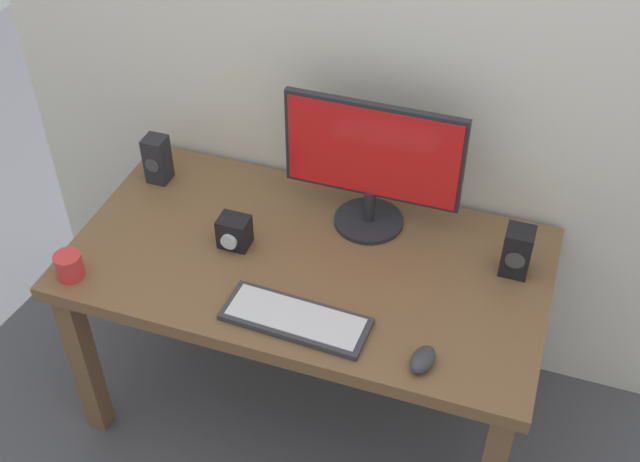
{
  "coord_description": "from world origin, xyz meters",
  "views": [
    {
      "loc": [
        0.62,
        -1.69,
        2.38
      ],
      "look_at": [
        0.04,
        0.0,
        0.83
      ],
      "focal_mm": 44.93,
      "sensor_mm": 36.0,
      "label": 1
    }
  ],
  "objects_px": {
    "mouse": "(423,359)",
    "speaker_left": "(157,159)",
    "monitor": "(372,162)",
    "coffee_mug": "(69,266)",
    "keyboard_primary": "(296,319)",
    "speaker_right": "(517,251)",
    "audio_controller": "(234,232)",
    "desk": "(308,278)"
  },
  "relations": [
    {
      "from": "speaker_left",
      "to": "speaker_right",
      "type": "bearing_deg",
      "value": -2.97
    },
    {
      "from": "keyboard_primary",
      "to": "audio_controller",
      "type": "height_order",
      "value": "audio_controller"
    },
    {
      "from": "monitor",
      "to": "coffee_mug",
      "type": "xyz_separation_m",
      "value": [
        -0.77,
        -0.53,
        -0.2
      ]
    },
    {
      "from": "audio_controller",
      "to": "speaker_right",
      "type": "bearing_deg",
      "value": 10.99
    },
    {
      "from": "monitor",
      "to": "speaker_right",
      "type": "relative_size",
      "value": 3.54
    },
    {
      "from": "audio_controller",
      "to": "coffee_mug",
      "type": "height_order",
      "value": "audio_controller"
    },
    {
      "from": "monitor",
      "to": "mouse",
      "type": "height_order",
      "value": "monitor"
    },
    {
      "from": "speaker_left",
      "to": "audio_controller",
      "type": "relative_size",
      "value": 1.64
    },
    {
      "from": "speaker_right",
      "to": "coffee_mug",
      "type": "xyz_separation_m",
      "value": [
        -1.25,
        -0.45,
        -0.04
      ]
    },
    {
      "from": "desk",
      "to": "speaker_left",
      "type": "bearing_deg",
      "value": 161.1
    },
    {
      "from": "speaker_left",
      "to": "keyboard_primary",
      "type": "bearing_deg",
      "value": -35.06
    },
    {
      "from": "desk",
      "to": "monitor",
      "type": "xyz_separation_m",
      "value": [
        0.13,
        0.23,
        0.32
      ]
    },
    {
      "from": "desk",
      "to": "audio_controller",
      "type": "bearing_deg",
      "value": -176.11
    },
    {
      "from": "keyboard_primary",
      "to": "audio_controller",
      "type": "distance_m",
      "value": 0.38
    },
    {
      "from": "mouse",
      "to": "monitor",
      "type": "bearing_deg",
      "value": 131.34
    },
    {
      "from": "desk",
      "to": "mouse",
      "type": "relative_size",
      "value": 14.61
    },
    {
      "from": "desk",
      "to": "keyboard_primary",
      "type": "xyz_separation_m",
      "value": [
        0.06,
        -0.26,
        0.1
      ]
    },
    {
      "from": "mouse",
      "to": "keyboard_primary",
      "type": "bearing_deg",
      "value": -174.09
    },
    {
      "from": "desk",
      "to": "speaker_right",
      "type": "relative_size",
      "value": 9.29
    },
    {
      "from": "mouse",
      "to": "audio_controller",
      "type": "bearing_deg",
      "value": 168.7
    },
    {
      "from": "mouse",
      "to": "speaker_left",
      "type": "height_order",
      "value": "speaker_left"
    },
    {
      "from": "keyboard_primary",
      "to": "speaker_left",
      "type": "height_order",
      "value": "speaker_left"
    },
    {
      "from": "monitor",
      "to": "audio_controller",
      "type": "bearing_deg",
      "value": -146.2
    },
    {
      "from": "monitor",
      "to": "mouse",
      "type": "relative_size",
      "value": 5.57
    },
    {
      "from": "desk",
      "to": "coffee_mug",
      "type": "bearing_deg",
      "value": -154.82
    },
    {
      "from": "speaker_left",
      "to": "audio_controller",
      "type": "height_order",
      "value": "speaker_left"
    },
    {
      "from": "monitor",
      "to": "coffee_mug",
      "type": "distance_m",
      "value": 0.96
    },
    {
      "from": "desk",
      "to": "coffee_mug",
      "type": "distance_m",
      "value": 0.72
    },
    {
      "from": "speaker_left",
      "to": "desk",
      "type": "bearing_deg",
      "value": -18.9
    },
    {
      "from": "desk",
      "to": "audio_controller",
      "type": "distance_m",
      "value": 0.27
    },
    {
      "from": "monitor",
      "to": "speaker_right",
      "type": "xyz_separation_m",
      "value": [
        0.48,
        -0.08,
        -0.16
      ]
    },
    {
      "from": "speaker_right",
      "to": "keyboard_primary",
      "type": "bearing_deg",
      "value": -143.45
    },
    {
      "from": "speaker_right",
      "to": "speaker_left",
      "type": "height_order",
      "value": "speaker_left"
    },
    {
      "from": "monitor",
      "to": "speaker_right",
      "type": "distance_m",
      "value": 0.51
    },
    {
      "from": "speaker_right",
      "to": "audio_controller",
      "type": "xyz_separation_m",
      "value": [
        -0.84,
        -0.16,
        -0.03
      ]
    },
    {
      "from": "speaker_right",
      "to": "speaker_left",
      "type": "distance_m",
      "value": 1.22
    },
    {
      "from": "monitor",
      "to": "mouse",
      "type": "xyz_separation_m",
      "value": [
        0.3,
        -0.53,
        -0.22
      ]
    },
    {
      "from": "speaker_left",
      "to": "audio_controller",
      "type": "bearing_deg",
      "value": -30.9
    },
    {
      "from": "desk",
      "to": "monitor",
      "type": "relative_size",
      "value": 2.62
    },
    {
      "from": "desk",
      "to": "speaker_right",
      "type": "bearing_deg",
      "value": 13.69
    },
    {
      "from": "monitor",
      "to": "keyboard_primary",
      "type": "height_order",
      "value": "monitor"
    },
    {
      "from": "mouse",
      "to": "speaker_left",
      "type": "distance_m",
      "value": 1.16
    }
  ]
}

